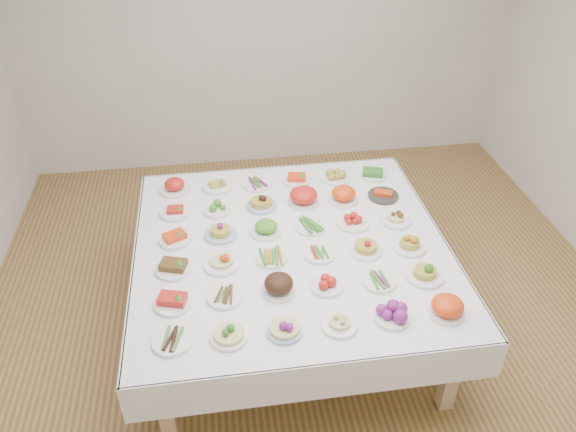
{
  "coord_description": "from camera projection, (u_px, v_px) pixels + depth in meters",
  "views": [
    {
      "loc": [
        -0.61,
        -3.03,
        3.11
      ],
      "look_at": [
        -0.14,
        0.1,
        0.88
      ],
      "focal_mm": 35.0,
      "sensor_mm": 36.0,
      "label": 1
    }
  ],
  "objects": [
    {
      "name": "dish_35",
      "position": [
        373.0,
        172.0,
        4.53
      ],
      "size": [
        0.21,
        0.21,
        0.1
      ],
      "color": "white",
      "rests_on": "display_table"
    },
    {
      "name": "dish_14",
      "position": [
        271.0,
        257.0,
        3.68
      ],
      "size": [
        0.2,
        0.2,
        0.05
      ],
      "color": "white",
      "rests_on": "display_table"
    },
    {
      "name": "dish_10",
      "position": [
        379.0,
        281.0,
        3.49
      ],
      "size": [
        0.2,
        0.2,
        0.05
      ],
      "color": "white",
      "rests_on": "display_table"
    },
    {
      "name": "dish_17",
      "position": [
        410.0,
        241.0,
        3.76
      ],
      "size": [
        0.23,
        0.23,
        0.13
      ],
      "color": "white",
      "rests_on": "display_table"
    },
    {
      "name": "dish_11",
      "position": [
        425.0,
        270.0,
        3.51
      ],
      "size": [
        0.23,
        0.23,
        0.14
      ],
      "color": "white",
      "rests_on": "display_table"
    },
    {
      "name": "dish_8",
      "position": [
        279.0,
        285.0,
        3.4
      ],
      "size": [
        0.22,
        0.22,
        0.13
      ],
      "color": "white",
      "rests_on": "display_table"
    },
    {
      "name": "dish_34",
      "position": [
        336.0,
        175.0,
        4.49
      ],
      "size": [
        0.23,
        0.23,
        0.1
      ],
      "color": "white",
      "rests_on": "display_table"
    },
    {
      "name": "dish_4",
      "position": [
        392.0,
        313.0,
        3.23
      ],
      "size": [
        0.21,
        0.21,
        0.1
      ],
      "color": "white",
      "rests_on": "display_table"
    },
    {
      "name": "dish_15",
      "position": [
        319.0,
        253.0,
        3.72
      ],
      "size": [
        0.2,
        0.2,
        0.05
      ],
      "color": "white",
      "rests_on": "display_table"
    },
    {
      "name": "dish_24",
      "position": [
        175.0,
        210.0,
        4.11
      ],
      "size": [
        0.23,
        0.23,
        0.09
      ],
      "color": "white",
      "rests_on": "display_table"
    },
    {
      "name": "dish_0",
      "position": [
        172.0,
        340.0,
        3.09
      ],
      "size": [
        0.23,
        0.22,
        0.05
      ],
      "color": "white",
      "rests_on": "display_table"
    },
    {
      "name": "dish_5",
      "position": [
        447.0,
        306.0,
        3.25
      ],
      "size": [
        0.24,
        0.24,
        0.13
      ],
      "color": "white",
      "rests_on": "display_table"
    },
    {
      "name": "dish_9",
      "position": [
        327.0,
        283.0,
        3.45
      ],
      "size": [
        0.2,
        0.2,
        0.09
      ],
      "color": "white",
      "rests_on": "display_table"
    },
    {
      "name": "dish_18",
      "position": [
        175.0,
        237.0,
        3.84
      ],
      "size": [
        0.22,
        0.22,
        0.09
      ],
      "color": "white",
      "rests_on": "display_table"
    },
    {
      "name": "dish_33",
      "position": [
        297.0,
        177.0,
        4.47
      ],
      "size": [
        0.22,
        0.22,
        0.1
      ],
      "color": "white",
      "rests_on": "display_table"
    },
    {
      "name": "dish_2",
      "position": [
        285.0,
        325.0,
        3.14
      ],
      "size": [
        0.22,
        0.22,
        0.12
      ],
      "color": "#4C66B2",
      "rests_on": "display_table"
    },
    {
      "name": "dish_3",
      "position": [
        340.0,
        321.0,
        3.18
      ],
      "size": [
        0.2,
        0.2,
        0.1
      ],
      "color": "white",
      "rests_on": "display_table"
    },
    {
      "name": "dish_21",
      "position": [
        310.0,
        226.0,
        3.96
      ],
      "size": [
        0.24,
        0.22,
        0.05
      ],
      "color": "white",
      "rests_on": "display_table"
    },
    {
      "name": "room_envelope",
      "position": [
        314.0,
        91.0,
        3.26
      ],
      "size": [
        5.02,
        5.02,
        2.81
      ],
      "color": "olive",
      "rests_on": "ground"
    },
    {
      "name": "dish_13",
      "position": [
        221.0,
        259.0,
        3.61
      ],
      "size": [
        0.24,
        0.24,
        0.12
      ],
      "color": "white",
      "rests_on": "display_table"
    },
    {
      "name": "dish_25",
      "position": [
        217.0,
        208.0,
        4.13
      ],
      "size": [
        0.21,
        0.21,
        0.08
      ],
      "color": "white",
      "rests_on": "display_table"
    },
    {
      "name": "dish_31",
      "position": [
        217.0,
        184.0,
        4.4
      ],
      "size": [
        0.23,
        0.23,
        0.09
      ],
      "color": "white",
      "rests_on": "display_table"
    },
    {
      "name": "dish_12",
      "position": [
        173.0,
        265.0,
        3.58
      ],
      "size": [
        0.23,
        0.23,
        0.11
      ],
      "color": "white",
      "rests_on": "display_table"
    },
    {
      "name": "dish_16",
      "position": [
        366.0,
        246.0,
        3.73
      ],
      "size": [
        0.22,
        0.22,
        0.11
      ],
      "color": "white",
      "rests_on": "display_table"
    },
    {
      "name": "dish_28",
      "position": [
        344.0,
        194.0,
        4.23
      ],
      "size": [
        0.23,
        0.23,
        0.13
      ],
      "color": "white",
      "rests_on": "display_table"
    },
    {
      "name": "dish_27",
      "position": [
        304.0,
        195.0,
        4.2
      ],
      "size": [
        0.23,
        0.23,
        0.15
      ],
      "color": "white",
      "rests_on": "display_table"
    },
    {
      "name": "dish_7",
      "position": [
        225.0,
        296.0,
        3.39
      ],
      "size": [
        0.22,
        0.22,
        0.05
      ],
      "color": "white",
      "rests_on": "display_table"
    },
    {
      "name": "dish_22",
      "position": [
        353.0,
        221.0,
        4.0
      ],
      "size": [
        0.23,
        0.23,
        0.09
      ],
      "color": "white",
      "rests_on": "display_table"
    },
    {
      "name": "dish_32",
      "position": [
        257.0,
        183.0,
        4.43
      ],
      "size": [
        0.23,
        0.22,
        0.06
      ],
      "color": "white",
      "rests_on": "display_table"
    },
    {
      "name": "dish_1",
      "position": [
        229.0,
        332.0,
        3.1
      ],
      "size": [
        0.21,
        0.21,
        0.12
      ],
      "color": "white",
      "rests_on": "display_table"
    },
    {
      "name": "dish_20",
      "position": [
        266.0,
        226.0,
        3.9
      ],
      "size": [
        0.21,
        0.21,
        0.13
      ],
      "color": "white",
      "rests_on": "display_table"
    },
    {
      "name": "dish_6",
      "position": [
        172.0,
        299.0,
        3.33
      ],
      "size": [
        0.23,
        0.23,
        0.11
      ],
      "color": "white",
      "rests_on": "display_table"
    },
    {
      "name": "dish_29",
      "position": [
        383.0,
        194.0,
        4.29
      ],
      "size": [
        0.23,
        0.23,
        0.09
      ],
      "color": "#2E2C29",
      "rests_on": "display_table"
    },
    {
      "name": "dish_26",
      "position": [
        261.0,
        201.0,
        4.16
      ],
      "size": [
        0.22,
        0.22,
        0.13
      ],
      "color": "#4C66B2",
      "rests_on": "display_table"
    },
    {
      "name": "display_table",
      "position": [
        291.0,
        252.0,
        3.87
      ],
      "size": [
        2.13,
        2.13,
        0.75
      ],
      "color": "white",
      "rests_on": "ground"
    },
    {
      "name": "dish_30",
      "position": [
        175.0,
        185.0,
        4.35
      ],
      "size": [
        0.23,
        0.23,
        0.13
      ],
      "color": "white",
      "rests_on": "display_table"
    },
    {
      "name": "dish_23",
      "position": [
        396.0,
        216.0,
        4.02
      ],
      "size": [
        0.22,
        0.22,
        0.11
      ],
      "color": "white",
      "rests_on": "display_table"
    },
    {
      "name": "dish_19",
      "position": [
        220.0,
        230.0,
        3.87
      ],
      "size": [
        0.22,
        0.22,
        0.12
      ],
      "color": "#4C66B2",
      "rests_on": "display_table"
    }
  ]
}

